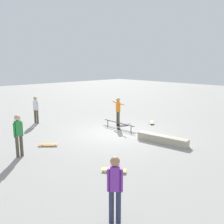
{
  "coord_description": "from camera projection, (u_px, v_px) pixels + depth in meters",
  "views": [
    {
      "loc": [
        -8.74,
        8.35,
        3.49
      ],
      "look_at": [
        0.43,
        -0.19,
        1.0
      ],
      "focal_mm": 40.0,
      "sensor_mm": 36.0,
      "label": 1
    }
  ],
  "objects": [
    {
      "name": "skater_main",
      "position": [
        118.0,
        110.0,
        13.9
      ],
      "size": [
        1.23,
        0.44,
        1.57
      ],
      "rotation": [
        0.0,
        0.0,
        5.99
      ],
      "color": "brown",
      "rests_on": "ground_plane"
    },
    {
      "name": "ground_plane",
      "position": [
        115.0,
        133.0,
        12.54
      ],
      "size": [
        60.0,
        60.0,
        0.0
      ],
      "primitive_type": "plane",
      "color": "gray"
    },
    {
      "name": "skateboard_main",
      "position": [
        124.0,
        124.0,
        14.03
      ],
      "size": [
        0.41,
        0.82,
        0.09
      ],
      "rotation": [
        0.0,
        0.0,
        1.3
      ],
      "color": "black",
      "rests_on": "ground_plane"
    },
    {
      "name": "grind_rail",
      "position": [
        119.0,
        126.0,
        13.28
      ],
      "size": [
        2.34,
        0.27,
        0.37
      ],
      "rotation": [
        0.0,
        0.0,
        0.01
      ],
      "color": "black",
      "rests_on": "ground_plane"
    },
    {
      "name": "bystander_green_shirt",
      "position": [
        18.0,
        133.0,
        9.25
      ],
      "size": [
        0.22,
        0.36,
        1.62
      ],
      "rotation": [
        0.0,
        0.0,
        4.72
      ],
      "color": "brown",
      "rests_on": "ground_plane"
    },
    {
      "name": "loose_skateboard_natural",
      "position": [
        152.0,
        122.0,
        14.54
      ],
      "size": [
        0.66,
        0.74,
        0.09
      ],
      "rotation": [
        0.0,
        0.0,
        2.26
      ],
      "color": "tan",
      "rests_on": "ground_plane"
    },
    {
      "name": "skate_ledge",
      "position": [
        162.0,
        139.0,
        11.01
      ],
      "size": [
        2.37,
        0.76,
        0.33
      ],
      "primitive_type": "cube",
      "rotation": [
        0.0,
        0.0,
        0.16
      ],
      "color": "#B2A893",
      "rests_on": "ground_plane"
    },
    {
      "name": "loose_skateboard_orange",
      "position": [
        48.0,
        144.0,
        10.61
      ],
      "size": [
        0.68,
        0.73,
        0.09
      ],
      "rotation": [
        0.0,
        0.0,
        4.0
      ],
      "color": "orange",
      "rests_on": "ground_plane"
    },
    {
      "name": "bystander_white_shirt",
      "position": [
        36.0,
        108.0,
        14.39
      ],
      "size": [
        0.35,
        0.26,
        1.59
      ],
      "rotation": [
        0.0,
        0.0,
        0.5
      ],
      "color": "brown",
      "rests_on": "ground_plane"
    },
    {
      "name": "bystander_purple_shirt",
      "position": [
        115.0,
        186.0,
        5.38
      ],
      "size": [
        0.3,
        0.29,
        1.55
      ],
      "rotation": [
        0.0,
        0.0,
        0.75
      ],
      "color": "#2D3351",
      "rests_on": "ground_plane"
    },
    {
      "name": "loose_skateboard_yellow",
      "position": [
        114.0,
        170.0,
        8.09
      ],
      "size": [
        0.76,
        0.64,
        0.09
      ],
      "rotation": [
        0.0,
        0.0,
        0.64
      ],
      "color": "yellow",
      "rests_on": "ground_plane"
    }
  ]
}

